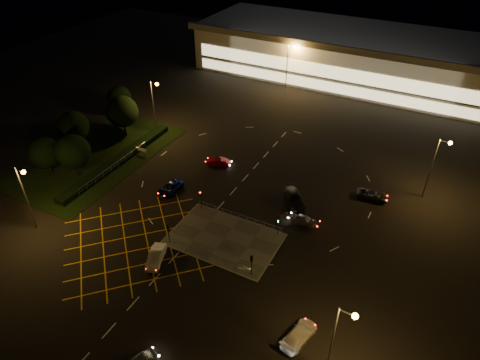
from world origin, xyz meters
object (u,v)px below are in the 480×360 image
at_px(car_circ_red, 219,162).
at_px(car_approach_white, 299,335).
at_px(signal_ne, 278,222).
at_px(car_queue_white, 156,257).
at_px(car_far_dkgrey, 294,198).
at_px(car_east_grey, 372,195).
at_px(car_right_silver, 304,220).
at_px(signal_se, 252,261).
at_px(signal_sw, 168,230).
at_px(car_left_blue, 170,188).
at_px(signal_nw, 201,196).

bearing_deg(car_circ_red, car_approach_white, 30.48).
xyz_separation_m(signal_ne, car_queue_white, (-11.63, -11.40, -1.62)).
relative_size(car_far_dkgrey, car_east_grey, 1.15).
bearing_deg(signal_ne, car_right_silver, 60.46).
relative_size(signal_se, car_circ_red, 0.82).
bearing_deg(car_approach_white, signal_sw, -2.43).
xyz_separation_m(signal_se, car_right_silver, (2.24, 11.94, -1.75)).
bearing_deg(car_right_silver, signal_se, 167.73).
xyz_separation_m(signal_sw, signal_ne, (12.00, 7.99, 0.00)).
bearing_deg(car_left_blue, car_circ_red, 77.46).
height_order(signal_se, car_right_silver, signal_se).
bearing_deg(car_queue_white, car_far_dkgrey, 40.27).
distance_m(car_left_blue, car_far_dkgrey, 18.94).
relative_size(signal_sw, signal_nw, 1.00).
distance_m(car_far_dkgrey, car_right_silver, 4.82).
relative_size(car_left_blue, car_circ_red, 1.19).
relative_size(signal_sw, car_far_dkgrey, 0.58).
relative_size(signal_ne, car_queue_white, 0.70).
bearing_deg(car_far_dkgrey, signal_sw, -163.90).
height_order(car_queue_white, car_right_silver, car_queue_white).
relative_size(car_far_dkgrey, car_circ_red, 1.41).
bearing_deg(car_left_blue, car_right_silver, 10.61).
distance_m(signal_se, car_circ_red, 24.94).
xyz_separation_m(car_east_grey, car_approach_white, (-1.04, -27.54, 0.07)).
xyz_separation_m(car_circ_red, car_east_grey, (25.03, 2.62, 0.02)).
relative_size(car_right_silver, car_approach_white, 0.73).
xyz_separation_m(signal_ne, car_left_blue, (-18.58, 1.50, -1.73)).
relative_size(car_right_silver, car_east_grey, 0.78).
bearing_deg(car_right_silver, car_east_grey, -37.02).
bearing_deg(car_left_blue, car_queue_white, -57.79).
bearing_deg(car_east_grey, car_left_blue, 106.63).
bearing_deg(car_far_dkgrey, signal_se, -125.69).
relative_size(car_right_silver, car_circ_red, 0.95).
bearing_deg(car_far_dkgrey, car_circ_red, 128.32).
distance_m(signal_sw, signal_nw, 7.99).
distance_m(signal_ne, car_queue_white, 16.36).
bearing_deg(car_left_blue, car_approach_white, -25.43).
relative_size(car_queue_white, car_left_blue, 0.99).
bearing_deg(signal_se, signal_sw, 0.00).
relative_size(signal_ne, car_circ_red, 0.82).
height_order(car_queue_white, car_approach_white, car_queue_white).
relative_size(car_far_dkgrey, car_approach_white, 1.08).
distance_m(signal_sw, car_left_blue, 11.67).
height_order(car_far_dkgrey, car_east_grey, car_far_dkgrey).
bearing_deg(car_circ_red, signal_nw, 4.58).
bearing_deg(signal_ne, car_far_dkgrey, 95.23).
bearing_deg(car_approach_white, car_far_dkgrey, -54.12).
height_order(signal_sw, car_circ_red, signal_sw).
bearing_deg(car_circ_red, car_left_blue, -29.84).
distance_m(signal_nw, car_east_grey, 25.56).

